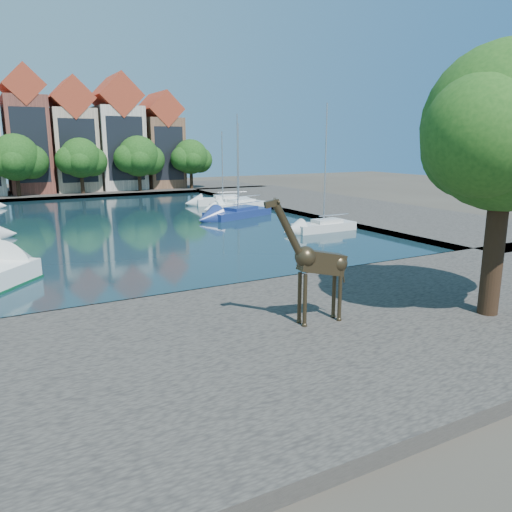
# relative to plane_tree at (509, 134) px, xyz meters

# --- Properties ---
(ground) EXTENTS (160.00, 160.00, 0.00)m
(ground) POSITION_rel_plane_tree_xyz_m (-7.62, 9.01, -7.67)
(ground) COLOR #38332B
(ground) RESTS_ON ground
(water_basin) EXTENTS (38.00, 50.00, 0.08)m
(water_basin) POSITION_rel_plane_tree_xyz_m (-7.62, 33.01, -7.63)
(water_basin) COLOR black
(water_basin) RESTS_ON ground
(near_quay) EXTENTS (50.00, 14.00, 0.50)m
(near_quay) POSITION_rel_plane_tree_xyz_m (-7.62, 2.01, -7.42)
(near_quay) COLOR #47443E
(near_quay) RESTS_ON ground
(far_quay) EXTENTS (60.00, 16.00, 0.50)m
(far_quay) POSITION_rel_plane_tree_xyz_m (-7.62, 65.01, -7.42)
(far_quay) COLOR #47443E
(far_quay) RESTS_ON ground
(right_quay) EXTENTS (14.00, 52.00, 0.50)m
(right_quay) POSITION_rel_plane_tree_xyz_m (17.38, 33.01, -7.42)
(right_quay) COLOR #47443E
(right_quay) RESTS_ON ground
(plane_tree) EXTENTS (8.32, 6.40, 10.62)m
(plane_tree) POSITION_rel_plane_tree_xyz_m (0.00, 0.00, 0.00)
(plane_tree) COLOR #332114
(plane_tree) RESTS_ON near_quay
(townhouse_center) EXTENTS (5.44, 9.18, 16.93)m
(townhouse_center) POSITION_rel_plane_tree_xyz_m (-11.62, 64.99, 0.69)
(townhouse_center) COLOR brown
(townhouse_center) RESTS_ON far_quay
(townhouse_east_inner) EXTENTS (5.94, 9.18, 15.79)m
(townhouse_east_inner) POSITION_rel_plane_tree_xyz_m (-5.62, 64.99, 0.06)
(townhouse_east_inner) COLOR tan
(townhouse_east_inner) RESTS_ON far_quay
(townhouse_east_mid) EXTENTS (6.43, 9.18, 16.65)m
(townhouse_east_mid) POSITION_rel_plane_tree_xyz_m (0.88, 64.99, 0.43)
(townhouse_east_mid) COLOR beige
(townhouse_east_mid) RESTS_ON far_quay
(townhouse_east_end) EXTENTS (5.44, 9.18, 14.43)m
(townhouse_east_end) POSITION_rel_plane_tree_xyz_m (7.38, 64.99, -0.56)
(townhouse_east_end) COLOR brown
(townhouse_east_end) RESTS_ON far_quay
(far_tree_mid_west) EXTENTS (7.80, 6.00, 8.00)m
(far_tree_mid_west) POSITION_rel_plane_tree_xyz_m (-13.51, 59.50, -2.38)
(far_tree_mid_west) COLOR #332114
(far_tree_mid_west) RESTS_ON far_quay
(far_tree_mid_east) EXTENTS (7.02, 5.40, 7.52)m
(far_tree_mid_east) POSITION_rel_plane_tree_xyz_m (-5.52, 59.50, -2.54)
(far_tree_mid_east) COLOR #332114
(far_tree_mid_east) RESTS_ON far_quay
(far_tree_east) EXTENTS (7.54, 5.80, 7.84)m
(far_tree_east) POSITION_rel_plane_tree_xyz_m (2.49, 59.50, -2.43)
(far_tree_east) COLOR #332114
(far_tree_east) RESTS_ON far_quay
(far_tree_far_east) EXTENTS (6.76, 5.20, 7.36)m
(far_tree_far_east) POSITION_rel_plane_tree_xyz_m (10.48, 59.50, -2.60)
(far_tree_far_east) COLOR #332114
(far_tree_far_east) RESTS_ON far_quay
(giraffe_statue) EXTENTS (3.43, 0.72, 4.90)m
(giraffe_statue) POSITION_rel_plane_tree_xyz_m (-6.98, 2.55, -4.77)
(giraffe_statue) COLOR #342A1A
(giraffe_statue) RESTS_ON near_quay
(sailboat_right_a) EXTENTS (5.57, 2.01, 10.37)m
(sailboat_right_a) POSITION_rel_plane_tree_xyz_m (7.08, 21.10, -7.05)
(sailboat_right_a) COLOR beige
(sailboat_right_a) RESTS_ON water_basin
(sailboat_right_b) EXTENTS (7.81, 4.98, 9.95)m
(sailboat_right_b) POSITION_rel_plane_tree_xyz_m (4.38, 31.78, -7.07)
(sailboat_right_b) COLOR navy
(sailboat_right_b) RESTS_ON water_basin
(sailboat_right_c) EXTENTS (6.72, 3.29, 9.32)m
(sailboat_right_c) POSITION_rel_plane_tree_xyz_m (7.23, 37.20, -7.03)
(sailboat_right_c) COLOR white
(sailboat_right_c) RESTS_ON water_basin
(sailboat_right_d) EXTENTS (6.66, 3.50, 8.54)m
(sailboat_right_d) POSITION_rel_plane_tree_xyz_m (7.38, 41.78, -7.00)
(sailboat_right_d) COLOR silver
(sailboat_right_d) RESTS_ON water_basin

